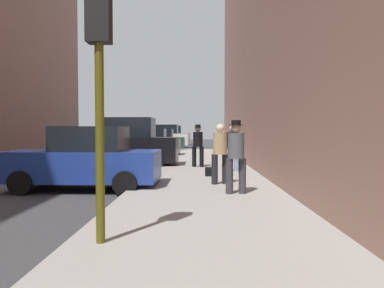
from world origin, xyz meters
TOP-DOWN VIEW (x-y plane):
  - sidewalk at (6.00, 0.00)m, footprint 4.00×40.00m
  - parked_blue_sedan at (2.65, -0.19)m, footprint 4.23×2.11m
  - parked_black_suv at (2.65, 6.09)m, footprint 4.63×2.12m
  - parked_gray_coupe at (2.65, 13.09)m, footprint 4.22×2.10m
  - parked_dark_green_sedan at (2.65, 20.08)m, footprint 4.24×2.13m
  - parked_white_van at (2.65, 26.10)m, footprint 4.67×2.20m
  - parked_bronze_suv at (2.65, 33.23)m, footprint 4.64×2.14m
  - fire_hydrant at (4.45, 7.41)m, footprint 0.42×0.22m
  - traffic_light at (4.50, -5.63)m, footprint 0.32×0.32m
  - pedestrian_in_jeans at (7.12, 3.37)m, footprint 0.51×0.43m
  - pedestrian_with_fedora at (5.83, 5.02)m, footprint 0.53×0.48m
  - pedestrian_with_beanie at (6.75, -1.64)m, footprint 0.52×0.45m
  - pedestrian_in_tan_coat at (6.46, -0.02)m, footprint 0.53×0.50m
  - duffel_bag at (6.23, 1.93)m, footprint 0.32×0.44m

SIDE VIEW (x-z plane):
  - sidewalk at x=6.00m, z-range 0.00..0.15m
  - duffel_bag at x=6.23m, z-range 0.15..0.43m
  - fire_hydrant at x=4.45m, z-range 0.15..0.85m
  - parked_blue_sedan at x=2.65m, z-range -0.05..1.74m
  - parked_gray_coupe at x=2.65m, z-range -0.05..1.74m
  - parked_dark_green_sedan at x=2.65m, z-range -0.05..1.74m
  - parked_black_suv at x=2.65m, z-range -0.09..2.16m
  - parked_white_van at x=2.65m, z-range -0.09..2.16m
  - parked_bronze_suv at x=2.65m, z-range -0.09..2.16m
  - pedestrian_in_jeans at x=7.12m, z-range 0.25..1.96m
  - pedestrian_in_tan_coat at x=6.46m, z-range 0.25..1.96m
  - pedestrian_with_fedora at x=5.83m, z-range 0.25..2.02m
  - pedestrian_with_beanie at x=6.75m, z-range 0.25..2.02m
  - traffic_light at x=4.50m, z-range 0.96..4.56m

